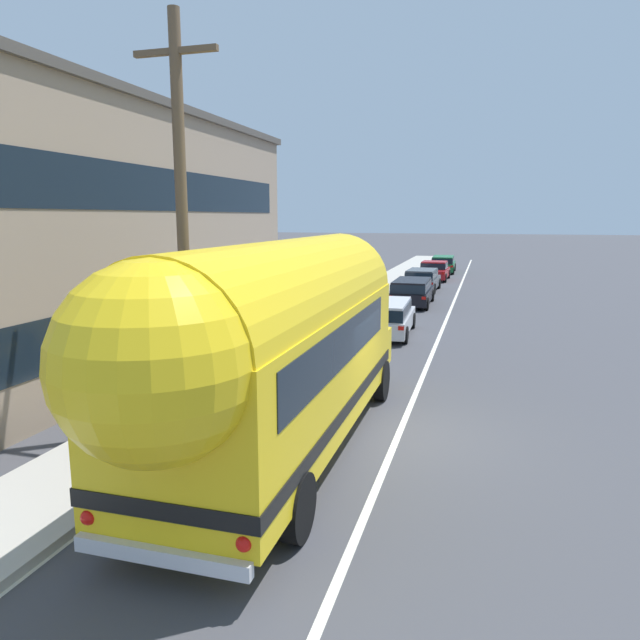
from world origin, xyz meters
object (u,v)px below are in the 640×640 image
at_px(painted_bus, 277,343).
at_px(car_second, 412,290).
at_px(car_third, 422,279).
at_px(car_fifth, 443,263).
at_px(utility_pole, 182,222).
at_px(car_fourth, 434,270).
at_px(car_lead, 385,315).

height_order(painted_bus, car_second, painted_bus).
distance_m(car_third, car_fifth, 12.60).
relative_size(utility_pole, car_fourth, 1.97).
xyz_separation_m(utility_pole, car_fourth, (2.37, 31.70, -3.69)).
bearing_deg(car_third, painted_bus, -89.51).
bearing_deg(utility_pole, car_third, 84.92).
bearing_deg(car_fourth, car_fifth, 88.12).
height_order(car_lead, car_fourth, same).
bearing_deg(car_fifth, car_fourth, -91.88).
distance_m(car_second, car_third, 6.06).
bearing_deg(car_fourth, car_lead, -90.04).
distance_m(utility_pole, car_fifth, 37.91).
height_order(painted_bus, car_fifth, painted_bus).
height_order(car_fourth, car_fifth, same).
bearing_deg(utility_pole, car_fourth, 85.72).
xyz_separation_m(painted_bus, car_fourth, (-0.08, 32.85, -1.57)).
bearing_deg(painted_bus, car_lead, 90.45).
bearing_deg(car_second, car_lead, -90.06).
xyz_separation_m(painted_bus, car_third, (-0.23, 26.21, -1.52)).
relative_size(painted_bus, car_second, 2.38).
relative_size(painted_bus, car_fourth, 2.59).
distance_m(utility_pole, car_fourth, 32.00).
xyz_separation_m(car_lead, car_third, (-0.13, 14.03, -0.01)).
height_order(car_lead, car_second, same).
distance_m(painted_bus, car_fifth, 38.83).
height_order(car_third, car_fourth, same).
bearing_deg(utility_pole, car_lead, 77.93).
bearing_deg(car_lead, car_third, 90.53).
xyz_separation_m(painted_bus, car_lead, (-0.09, 12.18, -1.51)).
bearing_deg(car_third, car_fourth, 88.74).
distance_m(painted_bus, car_fourth, 32.89).
relative_size(painted_bus, car_fifth, 2.35).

